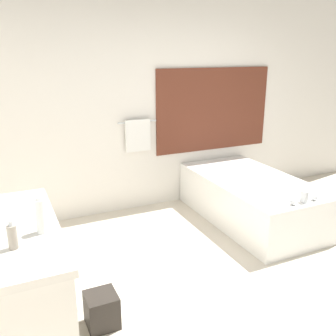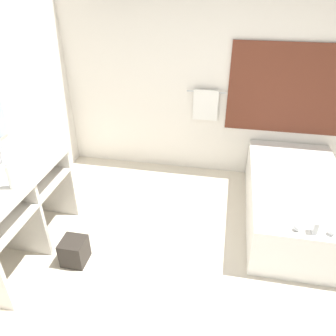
{
  "view_description": "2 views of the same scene",
  "coord_description": "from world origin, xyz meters",
  "px_view_note": "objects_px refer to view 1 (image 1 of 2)",
  "views": [
    {
      "loc": [
        -1.88,
        -2.15,
        1.98
      ],
      "look_at": [
        -0.47,
        0.9,
        0.93
      ],
      "focal_mm": 40.0,
      "sensor_mm": 36.0,
      "label": 1
    },
    {
      "loc": [
        -0.01,
        -1.89,
        2.46
      ],
      "look_at": [
        -0.54,
        0.86,
        0.77
      ],
      "focal_mm": 35.0,
      "sensor_mm": 36.0,
      "label": 2
    }
  ],
  "objects_px": {
    "bathtub": "(251,197)",
    "water_bottle_1": "(40,216)",
    "soap_dispenser": "(12,237)",
    "waste_bin": "(102,310)"
  },
  "relations": [
    {
      "from": "soap_dispenser",
      "to": "waste_bin",
      "type": "relative_size",
      "value": 0.66
    },
    {
      "from": "water_bottle_1",
      "to": "soap_dispenser",
      "type": "xyz_separation_m",
      "value": [
        -0.17,
        -0.14,
        -0.04
      ]
    },
    {
      "from": "bathtub",
      "to": "water_bottle_1",
      "type": "relative_size",
      "value": 7.82
    },
    {
      "from": "bathtub",
      "to": "soap_dispenser",
      "type": "distance_m",
      "value": 3.08
    },
    {
      "from": "bathtub",
      "to": "water_bottle_1",
      "type": "xyz_separation_m",
      "value": [
        -2.53,
        -1.18,
        0.73
      ]
    },
    {
      "from": "bathtub",
      "to": "soap_dispenser",
      "type": "xyz_separation_m",
      "value": [
        -2.7,
        -1.31,
        0.69
      ]
    },
    {
      "from": "water_bottle_1",
      "to": "soap_dispenser",
      "type": "height_order",
      "value": "water_bottle_1"
    },
    {
      "from": "water_bottle_1",
      "to": "waste_bin",
      "type": "height_order",
      "value": "water_bottle_1"
    },
    {
      "from": "water_bottle_1",
      "to": "soap_dispenser",
      "type": "bearing_deg",
      "value": -141.42
    },
    {
      "from": "bathtub",
      "to": "water_bottle_1",
      "type": "bearing_deg",
      "value": -155.02
    }
  ]
}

